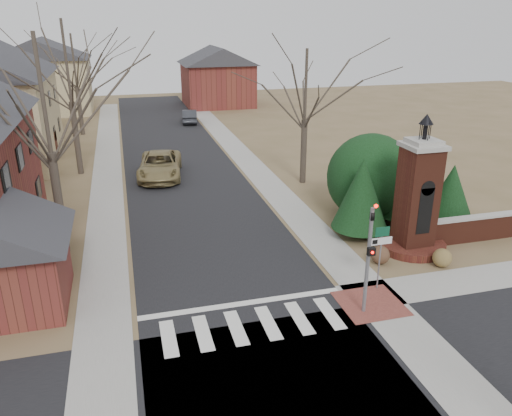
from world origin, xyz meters
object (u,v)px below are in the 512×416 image
object	(u,v)px
sign_post	(381,246)
pickup_truck	(160,165)
distant_car	(190,116)
traffic_signal_pole	(369,250)
brick_gate_monument	(416,206)

from	to	relation	value
sign_post	pickup_truck	distance (m)	19.11
distant_car	sign_post	bearing A→B (deg)	102.05
sign_post	distant_car	size ratio (longest dim) A/B	0.66
traffic_signal_pole	pickup_truck	world-z (taller)	traffic_signal_pole
sign_post	brick_gate_monument	size ratio (longest dim) A/B	0.42
brick_gate_monument	distant_car	size ratio (longest dim) A/B	1.56
brick_gate_monument	pickup_truck	bearing A→B (deg)	125.87
traffic_signal_pole	sign_post	size ratio (longest dim) A/B	1.64
traffic_signal_pole	sign_post	world-z (taller)	traffic_signal_pole
pickup_truck	distant_car	world-z (taller)	pickup_truck
pickup_truck	distant_car	bearing A→B (deg)	83.95
brick_gate_monument	pickup_truck	size ratio (longest dim) A/B	1.07
traffic_signal_pole	pickup_truck	size ratio (longest dim) A/B	0.74
brick_gate_monument	distant_car	distance (m)	33.48
traffic_signal_pole	pickup_truck	xyz separation A→B (m)	(-5.90, 19.08, -1.75)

